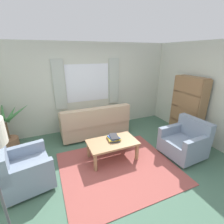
# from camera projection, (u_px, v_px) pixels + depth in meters

# --- Properties ---
(ground_plane) EXTENTS (6.24, 6.24, 0.00)m
(ground_plane) POSITION_uv_depth(u_px,v_px,m) (118.00, 168.00, 3.48)
(ground_plane) COLOR #476B56
(wall_back) EXTENTS (5.32, 0.12, 2.60)m
(wall_back) POSITION_uv_depth(u_px,v_px,m) (88.00, 88.00, 4.97)
(wall_back) COLOR beige
(wall_back) RESTS_ON ground_plane
(wall_right) EXTENTS (0.12, 4.40, 2.60)m
(wall_right) POSITION_uv_depth(u_px,v_px,m) (217.00, 96.00, 4.00)
(wall_right) COLOR beige
(wall_right) RESTS_ON ground_plane
(window_with_curtains) EXTENTS (1.98, 0.07, 1.40)m
(window_with_curtains) POSITION_uv_depth(u_px,v_px,m) (88.00, 83.00, 4.85)
(window_with_curtains) COLOR white
(area_rug) EXTENTS (2.35, 2.06, 0.01)m
(area_rug) POSITION_uv_depth(u_px,v_px,m) (118.00, 167.00, 3.47)
(area_rug) COLOR #9E4C47
(area_rug) RESTS_ON ground_plane
(couch) EXTENTS (1.90, 0.82, 0.92)m
(couch) POSITION_uv_depth(u_px,v_px,m) (95.00, 124.00, 4.72)
(couch) COLOR tan
(couch) RESTS_ON ground_plane
(armchair_left) EXTENTS (0.96, 0.97, 0.88)m
(armchair_left) POSITION_uv_depth(u_px,v_px,m) (23.00, 170.00, 2.90)
(armchair_left) COLOR gray
(armchair_left) RESTS_ON ground_plane
(armchair_right) EXTENTS (0.87, 0.89, 0.88)m
(armchair_right) POSITION_uv_depth(u_px,v_px,m) (185.00, 142.00, 3.80)
(armchair_right) COLOR gray
(armchair_right) RESTS_ON ground_plane
(coffee_table) EXTENTS (1.10, 0.64, 0.44)m
(coffee_table) POSITION_uv_depth(u_px,v_px,m) (112.00, 144.00, 3.66)
(coffee_table) COLOR #A87F56
(coffee_table) RESTS_ON ground_plane
(book_stack_on_table) EXTENTS (0.30, 0.36, 0.09)m
(book_stack_on_table) POSITION_uv_depth(u_px,v_px,m) (114.00, 138.00, 3.71)
(book_stack_on_table) COLOR #2D2D33
(book_stack_on_table) RESTS_ON coffee_table
(potted_plant) EXTENTS (1.14, 1.30, 1.19)m
(potted_plant) POSITION_uv_depth(u_px,v_px,m) (6.00, 131.00, 4.00)
(potted_plant) COLOR #9E6B4C
(potted_plant) RESTS_ON ground_plane
(bookshelf) EXTENTS (0.30, 0.94, 1.72)m
(bookshelf) POSITION_uv_depth(u_px,v_px,m) (187.00, 107.00, 4.50)
(bookshelf) COLOR olive
(bookshelf) RESTS_ON ground_plane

